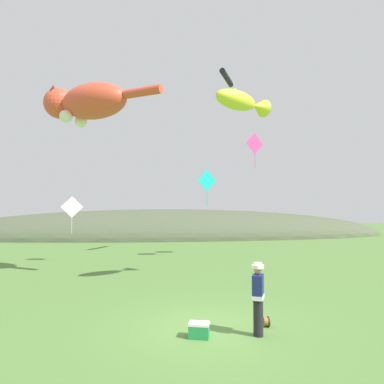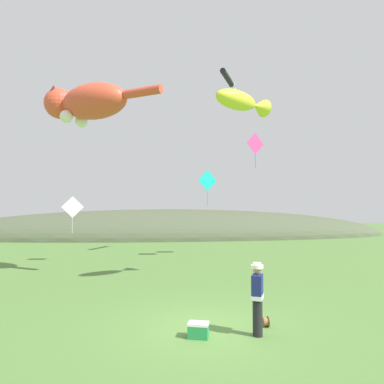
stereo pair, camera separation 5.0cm
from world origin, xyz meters
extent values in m
plane|color=#517A38|center=(0.00, 0.00, 0.00)|extent=(120.00, 120.00, 0.00)
ellipsoid|color=#4C563D|center=(0.00, 29.64, 0.00)|extent=(50.94, 13.92, 6.03)
cylinder|color=black|center=(1.11, -0.73, 0.44)|extent=(0.24, 0.24, 0.88)
cube|color=navy|center=(1.11, -0.73, 1.18)|extent=(0.39, 0.46, 0.60)
cube|color=white|center=(1.11, -0.73, 0.94)|extent=(0.41, 0.49, 0.10)
sphere|color=tan|center=(1.11, -0.73, 1.59)|extent=(0.20, 0.20, 0.20)
cylinder|color=silver|center=(1.11, -0.73, 1.68)|extent=(0.30, 0.30, 0.09)
cylinder|color=silver|center=(1.11, -0.73, 1.74)|extent=(0.20, 0.20, 0.07)
cylinder|color=olive|center=(1.50, -0.12, 0.14)|extent=(0.15, 0.20, 0.20)
cylinder|color=brown|center=(1.42, -0.12, 0.14)|extent=(0.02, 0.27, 0.27)
cylinder|color=brown|center=(1.57, -0.12, 0.14)|extent=(0.02, 0.27, 0.27)
cube|color=#268C4C|center=(-0.35, -0.68, 0.15)|extent=(0.55, 0.44, 0.30)
cube|color=white|center=(-0.35, -0.68, 0.33)|extent=(0.56, 0.45, 0.06)
ellipsoid|color=#E04C33|center=(-4.19, 6.82, 8.00)|extent=(3.84, 3.25, 1.62)
ellipsoid|color=white|center=(-4.33, 6.90, 7.71)|extent=(2.41, 1.96, 0.89)
sphere|color=#E04C33|center=(-6.01, 7.87, 8.17)|extent=(1.46, 1.46, 1.46)
cone|color=#4E1A11|center=(-6.21, 7.53, 8.70)|extent=(0.71, 0.71, 0.49)
cone|color=#4E1A11|center=(-5.81, 8.22, 8.70)|extent=(0.71, 0.71, 0.49)
sphere|color=white|center=(-5.47, 6.99, 7.32)|extent=(0.58, 0.58, 0.58)
sphere|color=white|center=(-4.98, 7.84, 7.32)|extent=(0.58, 0.58, 0.58)
cylinder|color=#E04C33|center=(-1.95, 5.51, 8.09)|extent=(1.74, 1.23, 0.39)
ellipsoid|color=yellow|center=(1.76, 4.06, 7.39)|extent=(2.23, 1.87, 0.76)
cone|color=yellow|center=(2.94, 4.86, 7.39)|extent=(1.00, 1.01, 0.76)
cone|color=yellow|center=(1.71, 4.03, 7.71)|extent=(0.49, 0.49, 0.35)
sphere|color=black|center=(1.04, 3.89, 7.45)|extent=(0.18, 0.18, 0.18)
cylinder|color=black|center=(3.23, 12.52, 11.61)|extent=(1.40, 2.44, 0.36)
torus|color=white|center=(3.77, 13.67, 11.61)|extent=(0.42, 0.24, 0.44)
cube|color=#19BFBF|center=(1.84, 12.10, 4.85)|extent=(1.27, 0.58, 1.38)
cylinder|color=black|center=(1.84, 12.12, 4.85)|extent=(0.85, 0.39, 0.02)
cube|color=#118585|center=(1.84, 12.10, 3.71)|extent=(0.03, 0.02, 0.90)
cube|color=#E53F8C|center=(4.87, 11.88, 7.21)|extent=(1.26, 0.56, 1.37)
cylinder|color=black|center=(4.87, 11.89, 7.21)|extent=(0.85, 0.38, 0.02)
cube|color=#A02C62|center=(4.87, 11.88, 6.07)|extent=(0.03, 0.02, 0.90)
cube|color=white|center=(-6.14, 11.35, 3.19)|extent=(1.17, 0.41, 1.24)
cylinder|color=black|center=(-6.14, 11.36, 3.19)|extent=(0.79, 0.28, 0.02)
cube|color=#A9A9A9|center=(-6.14, 11.35, 2.12)|extent=(0.03, 0.02, 0.90)
camera|label=1|loc=(-1.44, -8.98, 3.11)|focal=32.00mm
camera|label=2|loc=(-1.39, -8.99, 3.11)|focal=32.00mm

